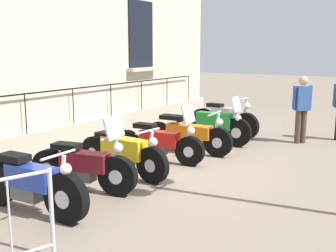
{
  "coord_description": "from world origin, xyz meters",
  "views": [
    {
      "loc": [
        4.55,
        -6.78,
        2.33
      ],
      "look_at": [
        0.14,
        0.0,
        0.8
      ],
      "focal_mm": 43.53,
      "sensor_mm": 36.0,
      "label": 1
    }
  ],
  "objects_px": {
    "motorcycle_green": "(213,126)",
    "motorcycle_silver": "(224,120)",
    "motorcycle_blue": "(30,185)",
    "pedestrian_walking": "(302,106)",
    "motorcycle_maroon": "(84,167)",
    "motorcycle_orange": "(187,135)",
    "motorcycle_red": "(159,143)",
    "motorcycle_yellow": "(122,153)"
  },
  "relations": [
    {
      "from": "motorcycle_green",
      "to": "motorcycle_silver",
      "type": "relative_size",
      "value": 0.99
    },
    {
      "from": "motorcycle_blue",
      "to": "pedestrian_walking",
      "type": "relative_size",
      "value": 1.26
    },
    {
      "from": "motorcycle_maroon",
      "to": "motorcycle_silver",
      "type": "bearing_deg",
      "value": 89.23
    },
    {
      "from": "pedestrian_walking",
      "to": "motorcycle_orange",
      "type": "bearing_deg",
      "value": -127.91
    },
    {
      "from": "motorcycle_orange",
      "to": "pedestrian_walking",
      "type": "xyz_separation_m",
      "value": [
        1.88,
        2.41,
        0.53
      ]
    },
    {
      "from": "motorcycle_green",
      "to": "motorcycle_silver",
      "type": "distance_m",
      "value": 1.01
    },
    {
      "from": "motorcycle_blue",
      "to": "motorcycle_silver",
      "type": "bearing_deg",
      "value": 89.52
    },
    {
      "from": "motorcycle_red",
      "to": "motorcycle_orange",
      "type": "xyz_separation_m",
      "value": [
        0.14,
        0.96,
        0.02
      ]
    },
    {
      "from": "motorcycle_blue",
      "to": "motorcycle_silver",
      "type": "relative_size",
      "value": 1.04
    },
    {
      "from": "motorcycle_yellow",
      "to": "motorcycle_green",
      "type": "distance_m",
      "value": 3.24
    },
    {
      "from": "motorcycle_orange",
      "to": "motorcycle_silver",
      "type": "bearing_deg",
      "value": 92.21
    },
    {
      "from": "motorcycle_maroon",
      "to": "motorcycle_yellow",
      "type": "relative_size",
      "value": 0.91
    },
    {
      "from": "motorcycle_blue",
      "to": "pedestrian_walking",
      "type": "distance_m",
      "value": 6.95
    },
    {
      "from": "motorcycle_red",
      "to": "pedestrian_walking",
      "type": "distance_m",
      "value": 3.96
    },
    {
      "from": "motorcycle_maroon",
      "to": "motorcycle_green",
      "type": "distance_m",
      "value": 4.25
    },
    {
      "from": "motorcycle_yellow",
      "to": "motorcycle_silver",
      "type": "xyz_separation_m",
      "value": [
        0.07,
        4.22,
        0.01
      ]
    },
    {
      "from": "motorcycle_red",
      "to": "motorcycle_blue",
      "type": "bearing_deg",
      "value": -89.95
    },
    {
      "from": "motorcycle_silver",
      "to": "motorcycle_red",
      "type": "bearing_deg",
      "value": -91.05
    },
    {
      "from": "motorcycle_maroon",
      "to": "motorcycle_orange",
      "type": "height_order",
      "value": "motorcycle_maroon"
    },
    {
      "from": "motorcycle_red",
      "to": "motorcycle_green",
      "type": "bearing_deg",
      "value": 83.82
    },
    {
      "from": "motorcycle_maroon",
      "to": "motorcycle_green",
      "type": "height_order",
      "value": "motorcycle_maroon"
    },
    {
      "from": "motorcycle_maroon",
      "to": "motorcycle_green",
      "type": "xyz_separation_m",
      "value": [
        0.24,
        4.24,
        0.04
      ]
    },
    {
      "from": "motorcycle_maroon",
      "to": "motorcycle_red",
      "type": "height_order",
      "value": "motorcycle_maroon"
    },
    {
      "from": "motorcycle_yellow",
      "to": "motorcycle_orange",
      "type": "height_order",
      "value": "motorcycle_orange"
    },
    {
      "from": "motorcycle_maroon",
      "to": "motorcycle_yellow",
      "type": "bearing_deg",
      "value": 89.95
    },
    {
      "from": "motorcycle_yellow",
      "to": "motorcycle_green",
      "type": "bearing_deg",
      "value": 85.79
    },
    {
      "from": "motorcycle_blue",
      "to": "motorcycle_maroon",
      "type": "relative_size",
      "value": 1.1
    },
    {
      "from": "motorcycle_yellow",
      "to": "motorcycle_orange",
      "type": "xyz_separation_m",
      "value": [
        0.15,
        2.12,
        -0.01
      ]
    },
    {
      "from": "motorcycle_maroon",
      "to": "motorcycle_yellow",
      "type": "height_order",
      "value": "motorcycle_maroon"
    },
    {
      "from": "motorcycle_maroon",
      "to": "motorcycle_orange",
      "type": "relative_size",
      "value": 0.9
    },
    {
      "from": "motorcycle_silver",
      "to": "motorcycle_green",
      "type": "bearing_deg",
      "value": -80.38
    },
    {
      "from": "motorcycle_red",
      "to": "motorcycle_silver",
      "type": "distance_m",
      "value": 3.06
    },
    {
      "from": "motorcycle_blue",
      "to": "motorcycle_green",
      "type": "distance_m",
      "value": 5.33
    },
    {
      "from": "motorcycle_silver",
      "to": "pedestrian_walking",
      "type": "distance_m",
      "value": 2.05
    },
    {
      "from": "motorcycle_orange",
      "to": "motorcycle_silver",
      "type": "relative_size",
      "value": 1.06
    },
    {
      "from": "motorcycle_maroon",
      "to": "pedestrian_walking",
      "type": "height_order",
      "value": "pedestrian_walking"
    },
    {
      "from": "motorcycle_maroon",
      "to": "motorcycle_red",
      "type": "xyz_separation_m",
      "value": [
        0.01,
        2.17,
        -0.02
      ]
    },
    {
      "from": "motorcycle_maroon",
      "to": "pedestrian_walking",
      "type": "distance_m",
      "value": 5.93
    },
    {
      "from": "motorcycle_silver",
      "to": "pedestrian_walking",
      "type": "xyz_separation_m",
      "value": [
        1.96,
        0.31,
        0.51
      ]
    },
    {
      "from": "motorcycle_green",
      "to": "motorcycle_silver",
      "type": "height_order",
      "value": "motorcycle_green"
    },
    {
      "from": "motorcycle_maroon",
      "to": "pedestrian_walking",
      "type": "relative_size",
      "value": 1.15
    },
    {
      "from": "motorcycle_yellow",
      "to": "motorcycle_silver",
      "type": "distance_m",
      "value": 4.22
    }
  ]
}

